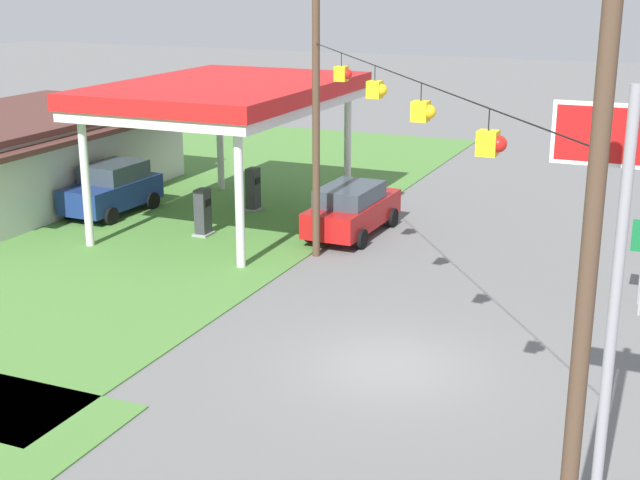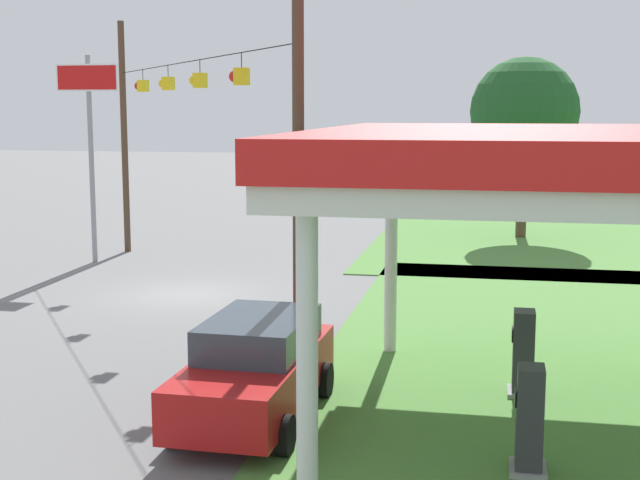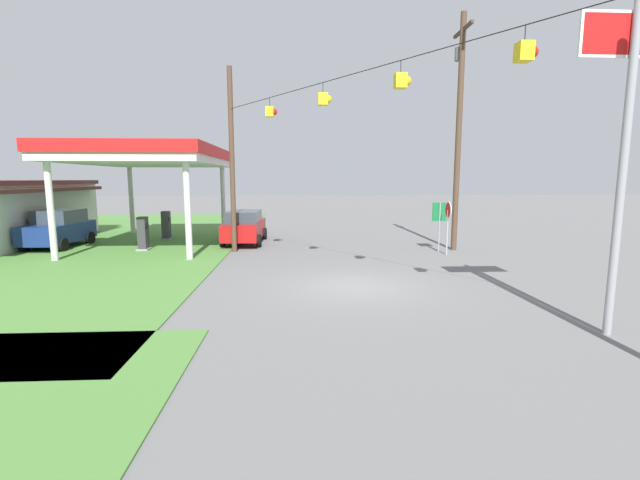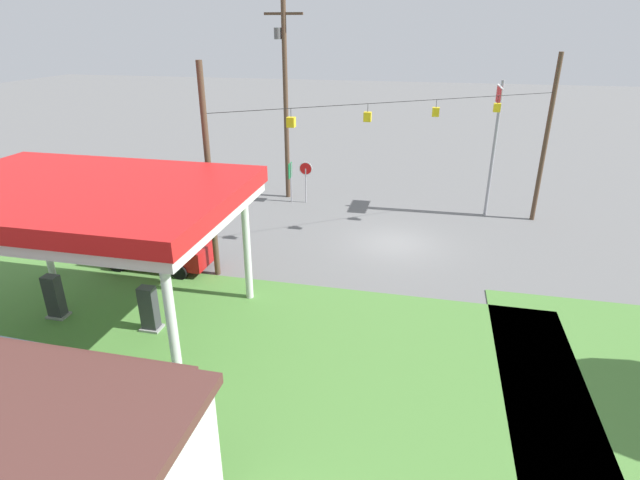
% 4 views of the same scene
% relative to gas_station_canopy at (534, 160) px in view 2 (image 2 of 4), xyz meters
% --- Properties ---
extents(ground_plane, '(160.00, 160.00, 0.00)m').
position_rel_gas_station_canopy_xyz_m(ground_plane, '(-9.55, -9.54, -4.67)').
color(ground_plane, slate).
extents(gas_station_canopy, '(10.34, 7.16, 5.17)m').
position_rel_gas_station_canopy_xyz_m(gas_station_canopy, '(0.00, 0.00, 0.00)').
color(gas_station_canopy, silver).
rests_on(gas_station_canopy, ground).
extents(fuel_pump_near, '(0.71, 0.56, 1.68)m').
position_rel_gas_station_canopy_xyz_m(fuel_pump_near, '(-1.88, -0.00, -3.87)').
color(fuel_pump_near, gray).
rests_on(fuel_pump_near, ground).
extents(fuel_pump_far, '(0.71, 0.56, 1.68)m').
position_rel_gas_station_canopy_xyz_m(fuel_pump_far, '(1.88, -0.00, -3.87)').
color(fuel_pump_far, gray).
rests_on(fuel_pump_far, ground).
extents(car_at_pumps_front, '(4.85, 2.19, 1.82)m').
position_rel_gas_station_canopy_xyz_m(car_at_pumps_front, '(0.34, -4.70, -3.73)').
color(car_at_pumps_front, '#AD1414').
rests_on(car_at_pumps_front, ground).
extents(stop_sign_overhead, '(0.22, 2.31, 7.32)m').
position_rel_gas_station_canopy_xyz_m(stop_sign_overhead, '(-14.15, -14.72, 0.49)').
color(stop_sign_overhead, gray).
rests_on(stop_sign_overhead, ground).
extents(signal_span_gantry, '(14.53, 10.24, 8.70)m').
position_rel_gas_station_canopy_xyz_m(signal_span_gantry, '(-9.55, -9.55, 0.08)').
color(signal_span_gantry, '#4C3828').
rests_on(signal_span_gantry, ground).
extents(tree_west_verge, '(4.53, 4.53, 7.61)m').
position_rel_gas_station_canopy_xyz_m(tree_west_verge, '(-23.42, 0.43, 0.65)').
color(tree_west_verge, '#4C3828').
rests_on(tree_west_verge, ground).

